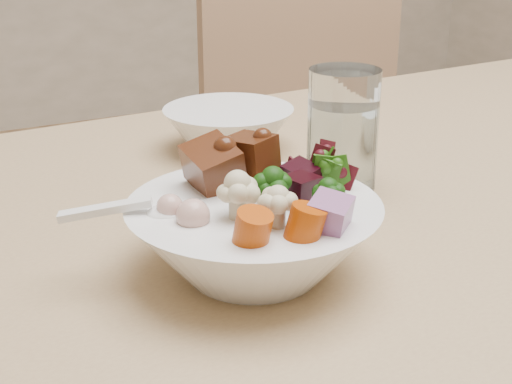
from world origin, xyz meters
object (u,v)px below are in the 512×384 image
food_bowl (255,232)px  water_glass (342,134)px  side_bowl (229,129)px  chair_far (328,157)px

food_bowl → water_glass: (0.16, 0.12, 0.02)m
water_glass → side_bowl: size_ratio=0.80×
chair_far → food_bowl: size_ratio=5.07×
water_glass → side_bowl: (-0.05, 0.16, -0.03)m
chair_far → food_bowl: (-0.54, -0.71, 0.24)m
water_glass → side_bowl: bearing=107.6°
chair_far → side_bowl: chair_far is taller
water_glass → chair_far: bearing=57.4°
food_bowl → side_bowl: 0.30m
food_bowl → side_bowl: food_bowl is taller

